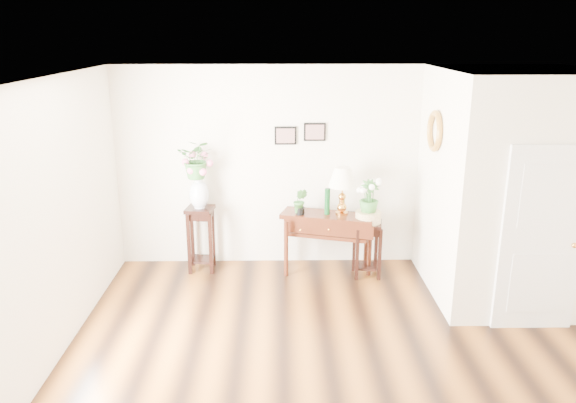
{
  "coord_description": "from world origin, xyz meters",
  "views": [
    {
      "loc": [
        -0.74,
        -4.87,
        3.22
      ],
      "look_at": [
        -0.64,
        1.3,
        1.34
      ],
      "focal_mm": 35.0,
      "sensor_mm": 36.0,
      "label": 1
    }
  ],
  "objects_px": {
    "console_table": "(327,243)",
    "table_lamp": "(342,189)",
    "plant_stand_a": "(201,239)",
    "plant_stand_b": "(367,249)"
  },
  "relations": [
    {
      "from": "console_table",
      "to": "table_lamp",
      "type": "bearing_deg",
      "value": 16.42
    },
    {
      "from": "table_lamp",
      "to": "plant_stand_a",
      "type": "relative_size",
      "value": 0.72
    },
    {
      "from": "console_table",
      "to": "plant_stand_a",
      "type": "height_order",
      "value": "plant_stand_a"
    },
    {
      "from": "table_lamp",
      "to": "plant_stand_b",
      "type": "distance_m",
      "value": 0.88
    },
    {
      "from": "console_table",
      "to": "plant_stand_a",
      "type": "relative_size",
      "value": 1.37
    },
    {
      "from": "plant_stand_a",
      "to": "plant_stand_b",
      "type": "xyz_separation_m",
      "value": [
        2.27,
        -0.23,
        -0.07
      ]
    },
    {
      "from": "plant_stand_b",
      "to": "table_lamp",
      "type": "bearing_deg",
      "value": 155.8
    },
    {
      "from": "plant_stand_b",
      "to": "console_table",
      "type": "bearing_deg",
      "value": 163.93
    },
    {
      "from": "plant_stand_a",
      "to": "table_lamp",
      "type": "bearing_deg",
      "value": -2.43
    },
    {
      "from": "plant_stand_a",
      "to": "plant_stand_b",
      "type": "distance_m",
      "value": 2.29
    }
  ]
}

